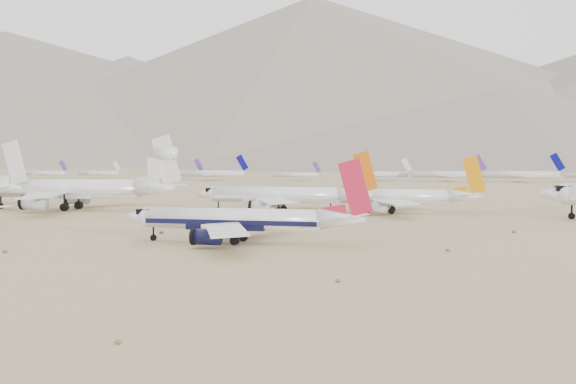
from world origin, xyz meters
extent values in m
plane|color=#8B7651|center=(0.00, 0.00, 0.00)|extent=(7000.00, 7000.00, 0.00)
cylinder|color=white|center=(-12.50, 3.96, 4.30)|extent=(31.62, 3.74, 3.74)
cube|color=black|center=(-12.50, 3.96, 3.83)|extent=(30.98, 3.79, 0.84)
sphere|color=white|center=(-28.31, 3.96, 4.30)|extent=(3.74, 3.74, 3.74)
cube|color=black|center=(-28.87, 3.96, 5.33)|extent=(2.62, 2.43, 0.93)
cone|color=white|center=(7.04, 3.96, 4.58)|extent=(7.90, 3.74, 3.74)
cube|color=white|center=(-10.06, -7.13, 3.64)|extent=(12.21, 19.24, 0.59)
cube|color=white|center=(8.58, 0.33, 5.05)|extent=(5.02, 6.56, 0.22)
cylinder|color=black|center=(-14.25, -3.81, 1.96)|extent=(4.39, 2.69, 2.69)
cube|color=white|center=(-10.06, 15.05, 3.64)|extent=(12.21, 19.24, 0.59)
cube|color=white|center=(8.58, 7.59, 5.05)|extent=(5.02, 6.56, 0.22)
cylinder|color=black|center=(-14.25, 11.73, 1.96)|extent=(4.39, 2.69, 2.69)
cube|color=#B81A36|center=(9.24, 3.96, 10.03)|extent=(5.99, 0.30, 9.87)
cylinder|color=black|center=(-27.37, 3.96, 0.56)|extent=(1.12, 0.47, 1.12)
cylinder|color=black|center=(-11.18, 1.34, 0.78)|extent=(1.57, 0.93, 1.57)
cylinder|color=black|center=(-11.18, 6.58, 0.78)|extent=(1.57, 0.93, 1.57)
sphere|color=white|center=(54.33, 64.11, 6.15)|extent=(5.35, 5.35, 5.35)
cube|color=black|center=(53.52, 64.11, 7.62)|extent=(3.74, 3.47, 1.34)
cylinder|color=black|center=(55.66, 64.11, 0.80)|extent=(1.60, 0.67, 1.60)
cylinder|color=white|center=(10.32, 71.95, 4.60)|extent=(32.92, 4.00, 4.00)
cube|color=silver|center=(10.32, 71.95, 4.10)|extent=(32.27, 4.06, 0.90)
sphere|color=white|center=(-6.14, 71.95, 4.60)|extent=(4.00, 4.00, 4.00)
cube|color=black|center=(-6.74, 71.95, 5.70)|extent=(2.80, 2.60, 1.00)
cone|color=white|center=(30.67, 71.95, 4.90)|extent=(8.23, 4.00, 4.00)
cube|color=white|center=(12.86, 60.35, 3.90)|extent=(12.72, 20.04, 0.62)
cube|color=white|center=(32.27, 68.15, 5.40)|extent=(5.23, 6.83, 0.24)
cylinder|color=silver|center=(8.49, 63.81, 2.10)|extent=(4.57, 2.88, 2.88)
cube|color=white|center=(12.86, 83.56, 3.90)|extent=(12.72, 20.04, 0.62)
cube|color=white|center=(32.27, 75.75, 5.40)|extent=(5.23, 6.83, 0.24)
cylinder|color=silver|center=(8.49, 80.10, 2.10)|extent=(4.57, 2.88, 2.88)
cube|color=orange|center=(32.96, 71.95, 10.60)|extent=(6.24, 0.32, 10.28)
cylinder|color=black|center=(-5.14, 71.95, 0.60)|extent=(1.20, 0.50, 1.20)
cylinder|color=black|center=(11.69, 69.15, 0.84)|extent=(1.68, 1.00, 1.68)
cylinder|color=black|center=(11.69, 74.75, 0.84)|extent=(1.68, 1.00, 1.68)
cylinder|color=white|center=(-19.48, 66.67, 4.97)|extent=(35.38, 4.32, 4.32)
cube|color=silver|center=(-19.48, 66.67, 4.43)|extent=(34.67, 4.39, 0.97)
sphere|color=white|center=(-37.17, 66.67, 4.97)|extent=(4.32, 4.32, 4.32)
cube|color=black|center=(-37.82, 66.67, 6.16)|extent=(3.03, 2.81, 1.08)
cone|color=white|center=(2.38, 66.67, 5.30)|extent=(8.84, 4.32, 4.32)
cube|color=white|center=(-16.75, 54.19, 4.22)|extent=(13.66, 21.53, 0.67)
cube|color=white|center=(4.10, 62.58, 5.84)|extent=(5.62, 7.34, 0.26)
cylinder|color=silver|center=(-21.45, 57.90, 2.27)|extent=(4.91, 3.11, 3.11)
cube|color=white|center=(-16.75, 79.15, 4.22)|extent=(13.66, 21.53, 0.67)
cube|color=white|center=(4.10, 70.76, 5.84)|extent=(5.62, 7.34, 0.26)
cylinder|color=silver|center=(-21.45, 75.44, 2.27)|extent=(4.91, 3.11, 3.11)
cube|color=#CF5B09|center=(4.84, 66.67, 11.43)|extent=(6.70, 0.35, 11.05)
cylinder|color=black|center=(-36.09, 66.67, 0.65)|extent=(1.30, 0.54, 1.30)
cylinder|color=black|center=(-18.01, 63.64, 0.91)|extent=(1.82, 1.08, 1.82)
cylinder|color=black|center=(-18.01, 69.70, 0.91)|extent=(1.82, 1.08, 1.82)
cylinder|color=white|center=(-81.19, 63.12, 6.25)|extent=(45.42, 5.44, 5.44)
cube|color=silver|center=(-81.19, 63.12, 5.57)|extent=(44.51, 5.52, 1.22)
cone|color=white|center=(-53.12, 63.12, 6.66)|extent=(11.35, 5.44, 5.44)
cube|color=white|center=(-77.69, 47.15, 5.30)|extent=(17.54, 27.64, 0.85)
cube|color=white|center=(-50.92, 57.89, 7.34)|extent=(7.21, 9.43, 0.33)
cylinder|color=silver|center=(-83.72, 51.92, 2.85)|extent=(6.31, 3.92, 3.92)
cube|color=white|center=(-77.69, 79.08, 5.30)|extent=(17.54, 27.64, 0.85)
cube|color=white|center=(-50.92, 68.35, 7.34)|extent=(7.21, 9.43, 0.33)
cylinder|color=silver|center=(-83.72, 74.32, 2.85)|extent=(6.31, 3.92, 3.92)
cube|color=white|center=(-49.97, 63.12, 14.51)|extent=(8.61, 0.44, 14.18)
cylinder|color=white|center=(-49.65, 63.12, 16.26)|extent=(5.68, 3.52, 3.52)
cylinder|color=black|center=(-102.54, 63.12, 0.82)|extent=(1.63, 0.68, 1.63)
cylinder|color=black|center=(-79.30, 59.31, 1.14)|extent=(2.28, 1.36, 2.28)
cylinder|color=black|center=(-79.30, 66.93, 1.14)|extent=(2.28, 1.36, 2.28)
cone|color=white|center=(-98.87, 60.78, 6.36)|extent=(10.56, 5.19, 5.19)
cube|color=white|center=(-96.81, 55.89, 7.01)|extent=(6.71, 8.77, 0.31)
cube|color=white|center=(-96.81, 65.66, 7.01)|extent=(6.71, 8.77, 0.31)
cube|color=white|center=(-95.93, 60.78, 13.69)|extent=(8.01, 0.42, 13.19)
cylinder|color=silver|center=(-255.40, 318.73, 4.05)|extent=(33.38, 3.30, 3.30)
cube|color=#5A318A|center=(-239.69, 318.73, 9.63)|extent=(6.65, 0.33, 8.37)
cube|color=silver|center=(-255.40, 310.10, 3.55)|extent=(8.79, 15.37, 0.33)
cube|color=silver|center=(-255.40, 327.37, 3.55)|extent=(8.79, 15.37, 0.33)
cylinder|color=silver|center=(-217.87, 330.10, 3.96)|extent=(31.61, 3.12, 3.12)
cube|color=white|center=(-203.00, 330.10, 9.24)|extent=(6.29, 0.31, 7.93)
cube|color=silver|center=(-217.87, 321.92, 3.49)|extent=(8.33, 14.55, 0.31)
cube|color=silver|center=(-217.87, 338.28, 3.49)|extent=(8.33, 14.55, 0.31)
cylinder|color=silver|center=(-158.65, 335.72, 4.23)|extent=(37.01, 3.66, 3.66)
cube|color=#5A318A|center=(-141.23, 335.72, 10.41)|extent=(7.37, 0.37, 9.28)
cube|color=silver|center=(-158.65, 326.14, 3.68)|extent=(9.75, 17.04, 0.37)
cube|color=silver|center=(-158.65, 345.30, 3.68)|extent=(9.75, 17.04, 0.37)
cylinder|color=silver|center=(-122.85, 312.77, 4.62)|extent=(44.90, 4.44, 4.44)
cube|color=#05076F|center=(-101.71, 312.77, 12.12)|extent=(8.94, 0.44, 11.26)
cube|color=silver|center=(-122.85, 301.15, 3.95)|extent=(11.83, 20.67, 0.44)
cube|color=silver|center=(-122.85, 324.40, 3.95)|extent=(11.83, 20.67, 0.44)
cylinder|color=silver|center=(-66.59, 319.56, 3.94)|extent=(31.11, 3.07, 3.07)
cube|color=#5A318A|center=(-51.95, 319.56, 9.14)|extent=(6.20, 0.31, 7.80)
cube|color=silver|center=(-66.59, 311.50, 3.48)|extent=(8.20, 14.32, 0.31)
cube|color=silver|center=(-66.59, 327.61, 3.48)|extent=(8.20, 14.32, 0.31)
cylinder|color=silver|center=(-10.69, 328.64, 4.27)|extent=(37.92, 3.75, 3.75)
cube|color=white|center=(7.15, 328.64, 10.61)|extent=(7.55, 0.37, 9.51)
cube|color=silver|center=(-10.69, 318.82, 3.71)|extent=(9.99, 17.45, 0.37)
cube|color=silver|center=(-10.69, 338.45, 3.71)|extent=(9.99, 17.45, 0.37)
cylinder|color=silver|center=(32.41, 323.05, 4.60)|extent=(44.59, 4.41, 4.41)
cube|color=#5A318A|center=(53.39, 323.05, 12.05)|extent=(8.88, 0.44, 11.18)
cube|color=silver|center=(32.41, 311.51, 3.94)|extent=(11.75, 20.52, 0.44)
cube|color=silver|center=(32.41, 334.59, 3.94)|extent=(11.75, 20.52, 0.44)
cylinder|color=silver|center=(77.22, 321.51, 4.75)|extent=(47.55, 4.70, 4.70)
cube|color=#05076F|center=(99.59, 321.51, 12.69)|extent=(9.47, 0.47, 11.93)
cube|color=silver|center=(77.22, 309.20, 4.04)|extent=(12.53, 21.89, 0.47)
cube|color=silver|center=(77.22, 333.82, 4.04)|extent=(12.53, 21.89, 0.47)
cone|color=slate|center=(-1300.00, 1720.00, 210.00)|extent=(3024.00, 3024.00, 420.00)
cone|color=slate|center=(-800.00, 1560.00, 150.00)|extent=(1800.00, 1800.00, 300.00)
cone|color=slate|center=(-300.00, 1690.00, 235.00)|extent=(2444.00, 2444.00, 470.00)
cone|color=slate|center=(200.00, 1480.00, 120.00)|extent=(1824.00, 1824.00, 240.00)
cone|color=slate|center=(-700.00, 1100.00, 47.50)|extent=(855.00, 855.00, 95.00)
cone|color=slate|center=(150.00, 1100.00, 70.00)|extent=(1260.00, 1260.00, 140.00)
ellipsoid|color=brown|center=(-44.10, -14.90, 0.25)|extent=(0.84, 0.84, 0.46)
ellipsoid|color=brown|center=(-30.40, 14.40, 0.29)|extent=(0.98, 0.98, 0.54)
ellipsoid|color=brown|center=(-3.00, -57.00, 0.17)|extent=(0.56, 0.56, 0.31)
ellipsoid|color=brown|center=(10.70, -27.70, 0.21)|extent=(0.70, 0.70, 0.39)
ellipsoid|color=brown|center=(24.40, 1.60, 0.25)|extent=(0.84, 0.84, 0.46)
ellipsoid|color=brown|center=(38.10, 30.90, 0.29)|extent=(0.98, 0.98, 0.54)
camera|label=1|loc=(21.20, -103.64, 14.89)|focal=40.00mm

